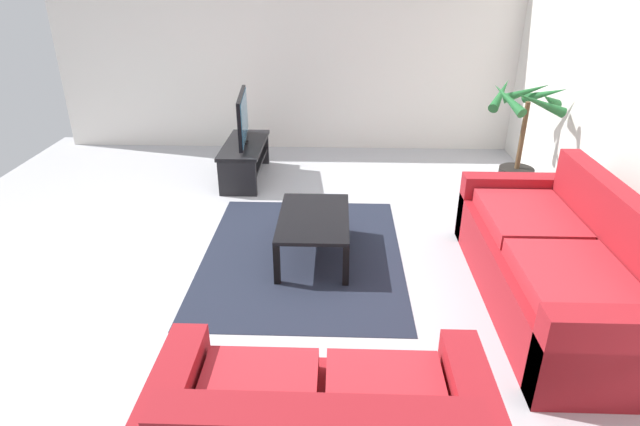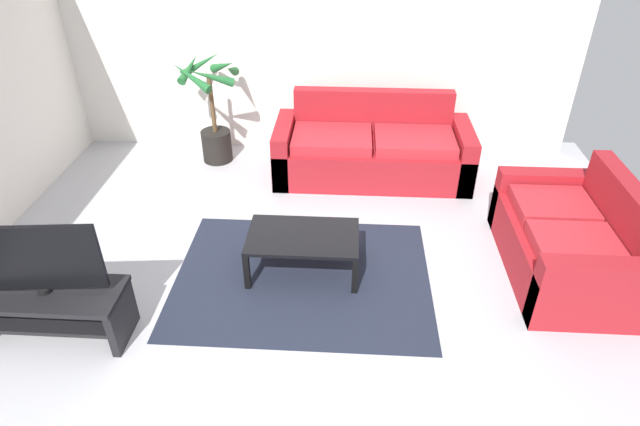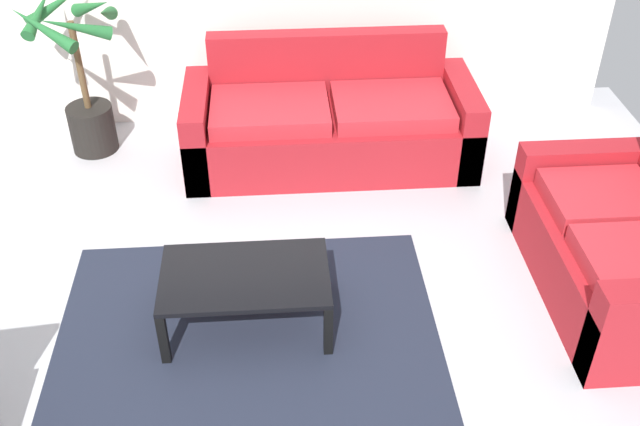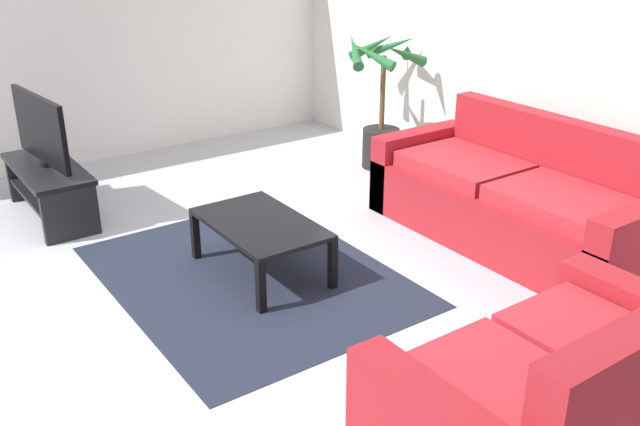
{
  "view_description": "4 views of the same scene",
  "coord_description": "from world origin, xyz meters",
  "views": [
    {
      "loc": [
        3.95,
        0.69,
        2.28
      ],
      "look_at": [
        0.36,
        0.56,
        0.57
      ],
      "focal_mm": 29.4,
      "sensor_mm": 36.0,
      "label": 1
    },
    {
      "loc": [
        0.38,
        -3.16,
        3.0
      ],
      "look_at": [
        0.14,
        0.77,
        0.43
      ],
      "focal_mm": 29.79,
      "sensor_mm": 36.0,
      "label": 2
    },
    {
      "loc": [
        0.2,
        -2.65,
        3.11
      ],
      "look_at": [
        0.45,
        0.76,
        0.59
      ],
      "focal_mm": 41.53,
      "sensor_mm": 36.0,
      "label": 3
    },
    {
      "loc": [
        3.71,
        -1.61,
        2.25
      ],
      "look_at": [
        0.55,
        0.61,
        0.6
      ],
      "focal_mm": 39.42,
      "sensor_mm": 36.0,
      "label": 4
    }
  ],
  "objects": [
    {
      "name": "wall_left",
      "position": [
        -3.0,
        0.0,
        1.35
      ],
      "size": [
        0.06,
        6.0,
        2.7
      ],
      "primitive_type": "cube",
      "color": "silver",
      "rests_on": "ground"
    },
    {
      "name": "tv",
      "position": [
        -1.79,
        -0.38,
        0.73
      ],
      "size": [
        0.94,
        0.14,
        0.57
      ],
      "color": "black",
      "rests_on": "tv_stand"
    },
    {
      "name": "area_rug",
      "position": [
        0.01,
        0.4,
        0.0
      ],
      "size": [
        2.2,
        1.7,
        0.01
      ],
      "primitive_type": "cube",
      "color": "#1E2333",
      "rests_on": "ground"
    },
    {
      "name": "ground_plane",
      "position": [
        0.0,
        0.0,
        0.0
      ],
      "size": [
        6.6,
        6.6,
        0.0
      ],
      "primitive_type": "plane",
      "color": "#B2B2B7"
    },
    {
      "name": "potted_palm",
      "position": [
        -1.22,
        2.54,
        0.55
      ],
      "size": [
        0.73,
        0.79,
        1.26
      ],
      "color": "black",
      "rests_on": "ground"
    },
    {
      "name": "couch_main",
      "position": [
        0.64,
        2.28,
        0.3
      ],
      "size": [
        2.17,
        0.9,
        0.9
      ],
      "color": "maroon",
      "rests_on": "ground"
    },
    {
      "name": "coffee_table",
      "position": [
        0.01,
        0.5,
        0.33
      ],
      "size": [
        0.95,
        0.59,
        0.38
      ],
      "color": "black",
      "rests_on": "ground"
    },
    {
      "name": "tv_stand",
      "position": [
        -1.79,
        -0.38,
        0.28
      ],
      "size": [
        1.1,
        0.45,
        0.43
      ],
      "color": "black",
      "rests_on": "ground"
    }
  ]
}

